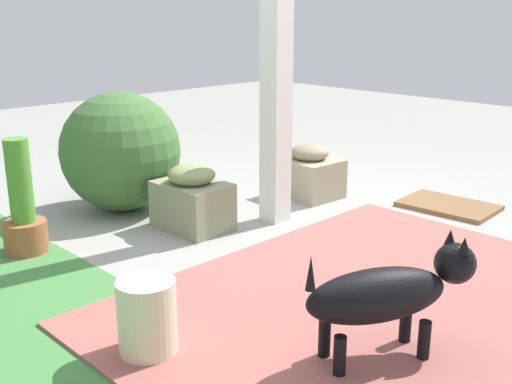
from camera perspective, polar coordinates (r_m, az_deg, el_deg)
ground_plane at (r=3.66m, az=2.60°, el=-4.40°), size 12.00×12.00×0.00m
brick_path at (r=2.94m, az=10.94°, el=-10.00°), size 1.80×2.40×0.02m
porch_pillar at (r=3.79m, az=1.89°, el=12.12°), size 0.14×0.14×2.03m
stone_planter_nearest at (r=4.46m, az=4.91°, el=1.75°), size 0.44×0.37×0.39m
stone_planter_mid at (r=3.80m, az=-5.86°, el=-0.70°), size 0.46×0.34×0.41m
round_shrub at (r=4.20m, az=-12.33°, el=3.65°), size 0.79×0.79×0.79m
terracotta_pot_tall at (r=3.64m, az=-20.60°, el=-1.77°), size 0.24×0.24×0.64m
dog at (r=2.41m, az=12.10°, el=-9.00°), size 0.44×0.68×0.48m
ceramic_urn at (r=2.48m, az=-9.96°, el=-11.33°), size 0.23×0.23×0.31m
doormat at (r=4.42m, az=17.26°, el=-1.22°), size 0.64×0.46×0.03m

